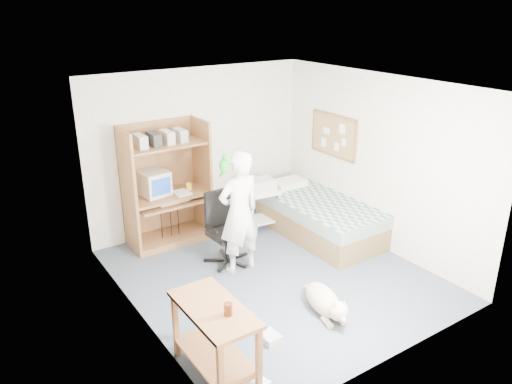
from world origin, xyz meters
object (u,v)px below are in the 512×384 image
side_desk (215,330)px  person (239,213)px  computer_hutch (166,189)px  bed (319,217)px  printer_cart (260,204)px  dog (325,301)px  office_chair (225,238)px

side_desk → person: size_ratio=0.60×
computer_hutch → bed: computer_hutch is taller
side_desk → printer_cart: 3.32m
dog → side_desk: bearing=-160.5°
computer_hutch → printer_cart: size_ratio=2.74×
bed → office_chair: bearing=177.6°
bed → dog: bed is taller
office_chair → printer_cart: 1.16m
bed → dog: size_ratio=2.13×
side_desk → computer_hutch: bearing=73.9°
side_desk → office_chair: (1.21, 1.88, -0.14)m
side_desk → office_chair: office_chair is taller
office_chair → bed: bearing=-5.2°
printer_cart → side_desk: bearing=-125.0°
person → bed: bearing=-174.4°
computer_hutch → dog: 2.93m
person → printer_cart: person is taller
computer_hutch → office_chair: computer_hutch is taller
bed → person: bearing=-171.5°
bed → side_desk: 3.39m
office_chair → side_desk: bearing=-125.6°
computer_hutch → printer_cart: (1.35, -0.45, -0.38)m
computer_hutch → printer_cart: 1.48m
dog → printer_cart: size_ratio=1.44×
office_chair → person: (0.05, -0.30, 0.47)m
person → side_desk: bearing=48.5°
side_desk → dog: bearing=6.2°
bed → side_desk: size_ratio=2.02×
computer_hutch → person: (0.42, -1.36, 0.01)m
office_chair → dog: 1.76m
side_desk → printer_cart: bearing=48.4°
computer_hutch → person: bearing=-73.0°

